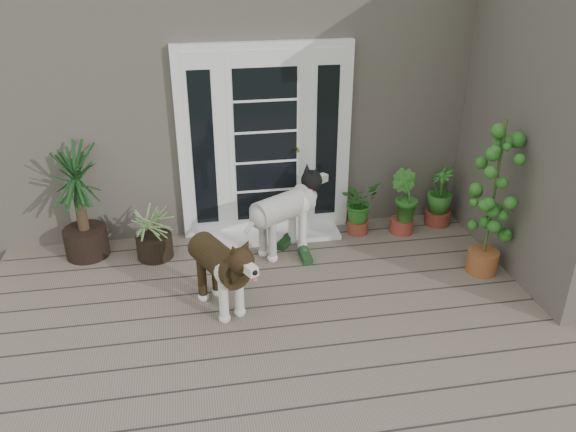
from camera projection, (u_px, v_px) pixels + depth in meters
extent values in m
cube|color=#6B5B4C|center=(327.00, 351.00, 4.94)|extent=(6.20, 4.60, 0.12)
cube|color=#665E54|center=(258.00, 69.00, 8.03)|extent=(7.40, 4.00, 3.10)
cube|color=white|center=(265.00, 142.00, 6.34)|extent=(1.90, 0.14, 2.15)
cube|color=white|center=(269.00, 235.00, 6.63)|extent=(1.60, 0.40, 0.05)
imported|color=#215F1B|center=(359.00, 211.00, 6.63)|extent=(0.59, 0.59, 0.55)
imported|color=#235A19|center=(403.00, 211.00, 6.65)|extent=(0.50, 0.50, 0.54)
imported|color=#1E4E16|center=(439.00, 202.00, 6.84)|extent=(0.38, 0.38, 0.57)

